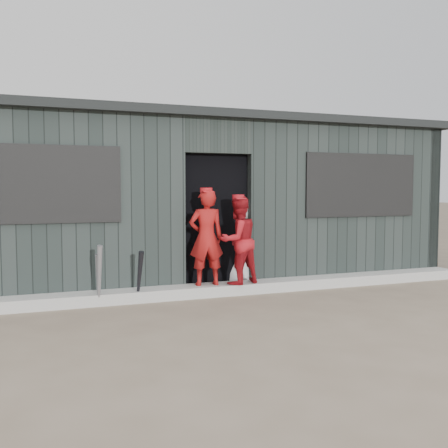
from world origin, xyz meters
name	(u,v)px	position (x,y,z in m)	size (l,w,h in m)	color
ground	(282,328)	(0.00, 0.00, 0.00)	(80.00, 80.00, 0.00)	#6D5D4B
curb	(224,289)	(0.00, 1.82, 0.07)	(8.00, 0.36, 0.15)	#A2A29D
bat_left	(99,276)	(-1.74, 1.59, 0.40)	(0.07, 0.07, 0.81)	#92929A
bat_mid	(98,280)	(-1.74, 1.68, 0.34)	(0.07, 0.07, 0.69)	gray
bat_right	(139,277)	(-1.22, 1.65, 0.35)	(0.07, 0.07, 0.71)	black
player_red_left	(206,238)	(-0.25, 1.82, 0.82)	(0.49, 0.32, 1.33)	maroon
player_red_right	(238,240)	(0.20, 1.75, 0.77)	(0.60, 0.47, 1.24)	maroon
player_grey_back	(241,243)	(0.44, 2.25, 0.67)	(0.66, 0.43, 1.35)	silver
dugout	(190,201)	(0.00, 3.50, 1.29)	(8.30, 3.30, 2.62)	black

